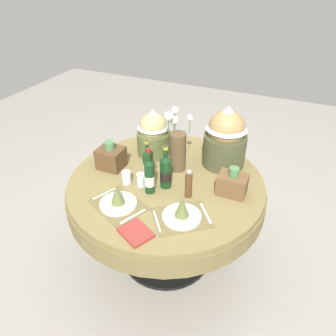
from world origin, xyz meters
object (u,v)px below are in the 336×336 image
(place_setting_left, at_px, (118,199))
(tumbler_near_left, at_px, (141,180))
(flower_vase, at_px, (177,146))
(woven_basket_side_left, at_px, (111,157))
(gift_tub_back_left, at_px, (153,131))
(gift_tub_back_right, at_px, (226,135))
(wine_bottle_right, at_px, (149,176))
(wine_bottle_rear, at_px, (148,164))
(dining_table, at_px, (166,194))
(woven_basket_side_right, at_px, (232,184))
(tumbler_near_right, at_px, (127,177))
(pepper_mill, at_px, (189,184))
(wine_bottle_left, at_px, (166,171))
(place_setting_right, at_px, (182,212))
(book_on_table, at_px, (136,233))

(place_setting_left, bearing_deg, tumbler_near_left, 81.47)
(flower_vase, distance_m, woven_basket_side_left, 0.50)
(gift_tub_back_left, height_order, gift_tub_back_right, gift_tub_back_right)
(wine_bottle_right, xyz_separation_m, wine_bottle_rear, (-0.09, 0.14, -0.01))
(wine_bottle_right, xyz_separation_m, woven_basket_side_left, (-0.40, 0.16, -0.04))
(dining_table, distance_m, woven_basket_side_right, 0.51)
(gift_tub_back_left, bearing_deg, woven_basket_side_right, -20.41)
(dining_table, bearing_deg, woven_basket_side_left, -178.72)
(flower_vase, distance_m, gift_tub_back_right, 0.37)
(tumbler_near_right, relative_size, pepper_mill, 0.43)
(tumbler_near_right, bearing_deg, place_setting_left, -73.37)
(wine_bottle_left, distance_m, gift_tub_back_right, 0.54)
(dining_table, distance_m, wine_bottle_right, 0.31)
(place_setting_left, bearing_deg, place_setting_right, 6.96)
(tumbler_near_left, distance_m, woven_basket_side_right, 0.62)
(woven_basket_side_left, bearing_deg, place_setting_left, -53.17)
(wine_bottle_left, xyz_separation_m, pepper_mill, (0.18, -0.04, -0.03))
(woven_basket_side_left, bearing_deg, gift_tub_back_left, 56.47)
(gift_tub_back_left, xyz_separation_m, woven_basket_side_left, (-0.20, -0.31, -0.11))
(tumbler_near_right, bearing_deg, woven_basket_side_right, 14.29)
(wine_bottle_rear, relative_size, tumbler_near_left, 3.29)
(wine_bottle_left, bearing_deg, place_setting_left, -122.71)
(gift_tub_back_left, distance_m, woven_basket_side_right, 0.76)
(wine_bottle_right, bearing_deg, flower_vase, 79.92)
(flower_vase, xyz_separation_m, gift_tub_back_right, (0.30, 0.20, 0.06))
(dining_table, relative_size, tumbler_near_left, 15.49)
(wine_bottle_rear, relative_size, tumbler_near_right, 3.29)
(wine_bottle_left, xyz_separation_m, wine_bottle_right, (-0.07, -0.10, 0.01))
(dining_table, distance_m, gift_tub_back_left, 0.50)
(woven_basket_side_right, bearing_deg, woven_basket_side_left, -177.05)
(wine_bottle_left, height_order, wine_bottle_rear, wine_bottle_left)
(woven_basket_side_right, bearing_deg, dining_table, -175.46)
(pepper_mill, relative_size, gift_tub_back_right, 0.45)
(tumbler_near_right, relative_size, book_on_table, 0.50)
(wine_bottle_left, relative_size, gift_tub_back_left, 0.84)
(dining_table, height_order, place_setting_right, place_setting_right)
(tumbler_near_right, relative_size, gift_tub_back_left, 0.24)
(tumbler_near_left, bearing_deg, wine_bottle_rear, 89.65)
(wine_bottle_right, xyz_separation_m, gift_tub_back_right, (0.36, 0.54, 0.12))
(gift_tub_back_right, height_order, woven_basket_side_left, gift_tub_back_right)
(place_setting_left, relative_size, gift_tub_back_right, 0.88)
(place_setting_left, height_order, tumbler_near_right, place_setting_left)
(tumbler_near_left, bearing_deg, place_setting_left, -98.53)
(tumbler_near_right, xyz_separation_m, book_on_table, (0.30, -0.42, -0.04))
(place_setting_left, xyz_separation_m, pepper_mill, (0.38, 0.27, 0.05))
(dining_table, height_order, woven_basket_side_left, woven_basket_side_left)
(wine_bottle_rear, bearing_deg, gift_tub_back_right, 41.75)
(dining_table, height_order, wine_bottle_left, wine_bottle_left)
(dining_table, relative_size, woven_basket_side_right, 7.03)
(tumbler_near_left, xyz_separation_m, tumbler_near_right, (-0.11, -0.02, -0.00))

